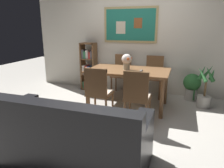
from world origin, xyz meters
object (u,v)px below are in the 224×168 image
object	(u,v)px
dining_table	(128,74)
dining_chair_far_left	(122,71)
leather_couch	(67,139)
bookshelf	(89,68)
dining_chair_near_left	(98,89)
flower_vase	(127,61)
potted_palm	(205,91)
dining_chair_near_right	(137,94)
potted_ivy	(192,85)
tv_remote	(141,71)
dining_chair_far_right	(154,73)

from	to	relation	value
dining_table	dining_chair_far_left	size ratio (longest dim) A/B	1.69
dining_table	leather_couch	world-z (taller)	leather_couch
dining_table	bookshelf	bearing A→B (deg)	145.83
dining_chair_near_left	flower_vase	size ratio (longest dim) A/B	3.04
potted_palm	dining_chair_far_left	bearing A→B (deg)	168.42
flower_vase	dining_chair_near_right	bearing A→B (deg)	-63.78
bookshelf	dining_chair_near_right	bearing A→B (deg)	-46.02
dining_table	dining_chair_near_right	bearing A→B (deg)	-66.59
leather_couch	potted_ivy	xyz separation A→B (m)	(1.40, 2.78, 0.02)
dining_chair_near_right	potted_ivy	xyz separation A→B (m)	(0.86, 1.59, -0.21)
bookshelf	tv_remote	size ratio (longest dim) A/B	7.42
dining_chair_far_left	dining_chair_near_left	bearing A→B (deg)	-88.32
dining_chair_near_right	dining_chair_far_left	size ratio (longest dim) A/B	1.00
tv_remote	leather_couch	bearing A→B (deg)	-103.63
dining_chair_far_right	dining_chair_near_right	bearing A→B (deg)	-91.44
dining_chair_near_right	flower_vase	distance (m)	0.93
dining_table	dining_chair_far_left	bearing A→B (deg)	114.67
leather_couch	potted_palm	bearing A→B (deg)	56.02
dining_chair_far_left	flower_vase	world-z (taller)	flower_vase
dining_chair_far_right	dining_chair_near_right	xyz separation A→B (m)	(-0.04, -1.59, 0.00)
dining_chair_far_left	flower_vase	size ratio (longest dim) A/B	3.04
flower_vase	dining_chair_far_left	bearing A→B (deg)	111.98
dining_chair_far_right	leather_couch	size ratio (longest dim) A/B	0.51
dining_chair_near_left	bookshelf	xyz separation A→B (m)	(-0.91, 1.59, -0.00)
dining_chair_near_right	potted_palm	distance (m)	1.65
potted_ivy	dining_chair_near_left	bearing A→B (deg)	-134.37
leather_couch	tv_remote	xyz separation A→B (m)	(0.46, 1.89, 0.45)
dining_table	flower_vase	xyz separation A→B (m)	(-0.03, -0.04, 0.27)
potted_ivy	bookshelf	bearing A→B (deg)	179.10
dining_chair_far_left	dining_chair_near_right	bearing A→B (deg)	-65.96
dining_chair_far_right	dining_chair_near_left	bearing A→B (deg)	-114.21
dining_chair_far_right	potted_palm	xyz separation A→B (m)	(1.05, -0.38, -0.21)
dining_table	dining_chair_far_right	distance (m)	0.89
leather_couch	potted_palm	world-z (taller)	potted_palm
dining_chair_near_left	potted_ivy	bearing A→B (deg)	45.63
dining_chair_far_right	potted_palm	size ratio (longest dim) A/B	1.06
potted_palm	flower_vase	size ratio (longest dim) A/B	2.86
bookshelf	potted_palm	xyz separation A→B (m)	(2.66, -0.41, -0.20)
potted_palm	dining_chair_far_right	bearing A→B (deg)	160.28
dining_chair_near_left	flower_vase	distance (m)	0.87
leather_couch	bookshelf	bearing A→B (deg)	110.10
dining_chair_far_right	leather_couch	world-z (taller)	dining_chair_far_right
bookshelf	flower_vase	world-z (taller)	bookshelf
leather_couch	bookshelf	world-z (taller)	bookshelf
bookshelf	flower_vase	distance (m)	1.53
dining_chair_far_right	flower_vase	bearing A→B (deg)	-116.31
dining_chair_far_right	potted_ivy	size ratio (longest dim) A/B	1.55
dining_chair_near_left	potted_palm	xyz separation A→B (m)	(1.75, 1.19, -0.21)
bookshelf	tv_remote	bearing A→B (deg)	-32.06
dining_table	potted_palm	distance (m)	1.53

